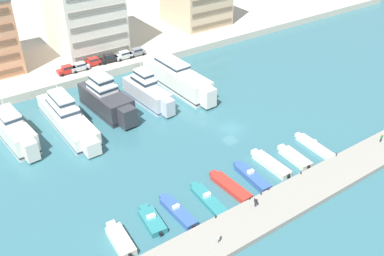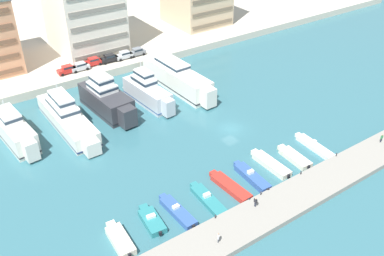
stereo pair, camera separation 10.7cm
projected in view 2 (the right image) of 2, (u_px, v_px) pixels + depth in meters
name	position (u px, v px, depth m)	size (l,w,h in m)	color
ground_plane	(231.00, 129.00, 77.10)	(400.00, 400.00, 0.00)	#336670
quay_promenade	(84.00, 23.00, 122.66)	(180.00, 70.00, 1.80)	beige
pier_dock	(315.00, 186.00, 63.25)	(120.00, 6.05, 0.84)	gray
yacht_ivory_far_left	(14.00, 130.00, 72.67)	(4.97, 16.28, 7.17)	silver
yacht_ivory_left	(67.00, 117.00, 76.53)	(4.82, 21.88, 7.74)	silver
yacht_charcoal_mid_left	(107.00, 99.00, 80.96)	(6.07, 16.36, 8.83)	#333338
yacht_silver_center_left	(148.00, 92.00, 83.90)	(4.62, 15.07, 8.33)	silver
yacht_ivory_center	(177.00, 77.00, 89.30)	(5.29, 22.55, 7.45)	silver
motorboat_cream_far_left	(120.00, 240.00, 54.26)	(2.43, 6.62, 1.07)	beige
motorboat_teal_left	(152.00, 220.00, 57.25)	(2.71, 6.12, 1.29)	teal
motorboat_blue_mid_left	(177.00, 211.00, 58.71)	(1.98, 7.85, 1.25)	#33569E
motorboat_teal_center_left	(208.00, 200.00, 60.81)	(2.28, 8.23, 1.23)	teal
motorboat_red_center	(230.00, 187.00, 63.12)	(2.35, 8.35, 0.87)	red
motorboat_blue_center_right	(252.00, 177.00, 64.91)	(2.19, 8.02, 1.46)	#33569E
motorboat_cream_mid_right	(271.00, 164.00, 67.60)	(1.97, 8.19, 1.40)	beige
motorboat_cream_right	(294.00, 157.00, 69.21)	(2.50, 6.97, 0.87)	beige
motorboat_white_far_right	(315.00, 146.00, 71.79)	(2.17, 8.63, 1.33)	white
car_red_far_left	(67.00, 69.00, 91.90)	(4.13, 1.97, 1.80)	red
car_silver_left	(80.00, 66.00, 93.14)	(4.11, 1.95, 1.80)	#B7BCC1
car_red_mid_left	(93.00, 61.00, 95.35)	(4.15, 2.03, 1.80)	red
car_black_center_left	(109.00, 58.00, 96.91)	(4.15, 2.03, 1.80)	black
car_silver_center	(124.00, 55.00, 98.42)	(4.10, 1.92, 1.80)	#B7BCC1
car_grey_center_right	(137.00, 52.00, 100.05)	(4.13, 1.97, 1.80)	slate
pedestrian_near_edge	(382.00, 138.00, 71.59)	(0.60, 0.23, 1.54)	#282D3D
pedestrian_mid_deck	(218.00, 237.00, 53.05)	(0.43, 0.50, 1.56)	#4C515B
pedestrian_far_side	(255.00, 201.00, 58.48)	(0.28, 0.59, 1.55)	#282D3D
bollard_west	(215.00, 216.00, 56.91)	(0.20, 0.20, 0.61)	#2D2D33
bollard_west_mid	(261.00, 193.00, 60.82)	(0.20, 0.20, 0.61)	#2D2D33
bollard_east_mid	(301.00, 172.00, 64.72)	(0.20, 0.20, 0.61)	#2D2D33
bollard_east	(336.00, 154.00, 68.63)	(0.20, 0.20, 0.61)	#2D2D33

